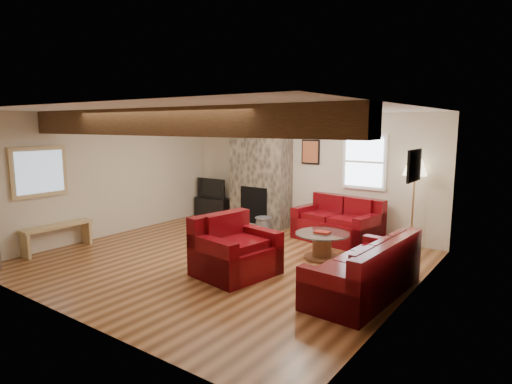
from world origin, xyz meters
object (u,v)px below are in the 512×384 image
at_px(tv_cabinet, 214,207).
at_px(television, 213,188).
at_px(loveseat, 337,220).
at_px(floor_lamp, 415,172).
at_px(sofa_three, 364,266).
at_px(coffee_table, 322,246).
at_px(armchair_red, 236,246).

bearing_deg(tv_cabinet, television, 0.00).
bearing_deg(loveseat, floor_lamp, 23.01).
distance_m(sofa_three, television, 5.57).
relative_size(coffee_table, tv_cabinet, 0.97).
height_order(tv_cabinet, television, television).
height_order(sofa_three, coffee_table, sofa_three).
xyz_separation_m(coffee_table, television, (-3.76, 1.49, 0.50)).
bearing_deg(coffee_table, floor_lamp, 54.74).
xyz_separation_m(loveseat, floor_lamp, (1.34, 0.32, 0.99)).
distance_m(armchair_red, floor_lamp, 3.60).
height_order(television, floor_lamp, floor_lamp).
bearing_deg(tv_cabinet, coffee_table, -21.57).
bearing_deg(sofa_three, television, -114.34).
distance_m(television, floor_lamp, 4.88).
height_order(loveseat, television, television).
xyz_separation_m(tv_cabinet, floor_lamp, (4.82, 0.02, 1.19)).
bearing_deg(armchair_red, television, 55.58).
bearing_deg(loveseat, armchair_red, -89.51).
bearing_deg(sofa_three, armchair_red, -74.89).
bearing_deg(floor_lamp, coffee_table, -125.26).
bearing_deg(television, armchair_red, -44.16).
xyz_separation_m(sofa_three, coffee_table, (-1.17, 1.08, -0.17)).
xyz_separation_m(armchair_red, floor_lamp, (1.77, 2.98, 0.97)).
distance_m(sofa_three, floor_lamp, 2.79).
relative_size(loveseat, armchair_red, 1.45).
bearing_deg(sofa_three, coffee_table, -129.58).
bearing_deg(loveseat, sofa_three, -47.81).
xyz_separation_m(sofa_three, floor_lamp, (-0.11, 2.59, 1.03)).
relative_size(armchair_red, floor_lamp, 0.67).
xyz_separation_m(loveseat, tv_cabinet, (-3.48, 0.30, -0.19)).
bearing_deg(television, tv_cabinet, 0.00).
distance_m(tv_cabinet, television, 0.48).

